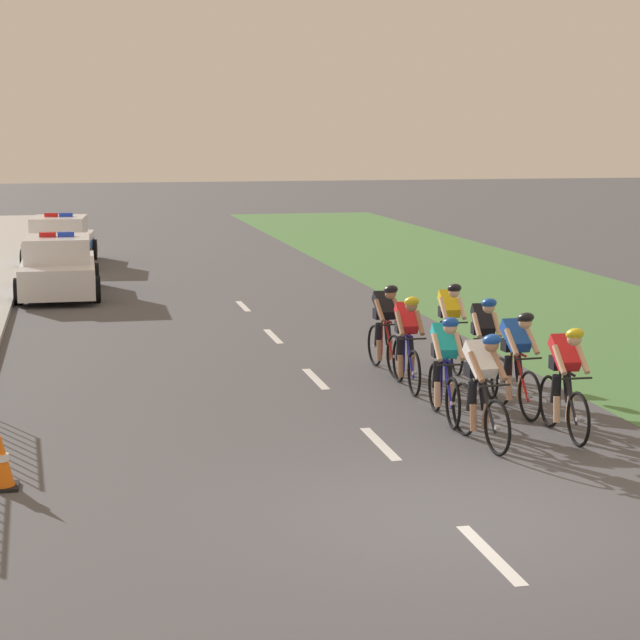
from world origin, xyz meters
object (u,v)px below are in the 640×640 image
at_px(cyclist_second, 565,379).
at_px(cyclist_third, 445,366).
at_px(cyclist_fourth, 516,360).
at_px(cyclist_seventh, 385,326).
at_px(police_car_second, 60,243).
at_px(cyclist_sixth, 483,342).
at_px(cyclist_lead, 481,387).
at_px(cyclist_fifth, 407,340).
at_px(cyclist_eighth, 450,324).
at_px(police_car_nearest, 58,269).
at_px(traffic_cone_near, 2,462).

distance_m(cyclist_second, cyclist_third, 1.74).
xyz_separation_m(cyclist_fourth, cyclist_seventh, (-1.08, 3.14, 0.00)).
bearing_deg(police_car_second, cyclist_sixth, -70.72).
xyz_separation_m(cyclist_lead, cyclist_second, (1.24, 0.17, 0.00)).
xyz_separation_m(cyclist_fifth, cyclist_sixth, (1.12, -0.41, 0.00)).
bearing_deg(cyclist_second, cyclist_eighth, 91.32).
xyz_separation_m(cyclist_second, cyclist_fourth, (-0.15, 1.34, 0.00)).
bearing_deg(police_car_second, police_car_nearest, -89.99).
distance_m(cyclist_second, cyclist_seventh, 4.64).
bearing_deg(cyclist_seventh, cyclist_fifth, -90.87).
distance_m(cyclist_fifth, cyclist_eighth, 1.71).
bearing_deg(cyclist_seventh, cyclist_lead, -90.20).
xyz_separation_m(cyclist_second, cyclist_seventh, (-1.22, 4.48, 0.00)).
distance_m(cyclist_lead, cyclist_third, 1.34).
height_order(cyclist_fifth, cyclist_seventh, same).
height_order(cyclist_fourth, cyclist_eighth, same).
bearing_deg(cyclist_seventh, police_car_second, 107.80).
height_order(cyclist_sixth, cyclist_eighth, same).
xyz_separation_m(cyclist_fourth, traffic_cone_near, (-7.08, -2.02, -0.48)).
bearing_deg(cyclist_seventh, cyclist_eighth, -3.09).
relative_size(cyclist_fifth, traffic_cone_near, 2.69).
distance_m(cyclist_second, cyclist_fifth, 3.39).
relative_size(police_car_nearest, traffic_cone_near, 6.91).
distance_m(cyclist_fourth, cyclist_seventh, 3.32).
bearing_deg(cyclist_eighth, cyclist_sixth, -90.73).
xyz_separation_m(cyclist_fifth, cyclist_eighth, (1.14, 1.27, 0.00)).
xyz_separation_m(police_car_second, traffic_cone_near, (-0.51, -22.25, -0.37)).
relative_size(cyclist_sixth, traffic_cone_near, 2.69).
height_order(cyclist_fourth, cyclist_sixth, same).
height_order(cyclist_third, cyclist_fifth, same).
height_order(police_car_nearest, police_car_second, same).
bearing_deg(traffic_cone_near, cyclist_fourth, 15.96).
xyz_separation_m(cyclist_sixth, cyclist_eighth, (0.02, 1.68, 0.00)).
height_order(cyclist_lead, police_car_second, police_car_second).
distance_m(cyclist_third, cyclist_sixth, 1.95).
relative_size(cyclist_third, cyclist_fourth, 1.00).
xyz_separation_m(cyclist_third, cyclist_fifth, (0.04, 1.98, 0.00)).
xyz_separation_m(cyclist_second, cyclist_third, (-1.29, 1.17, 0.00)).
distance_m(cyclist_fourth, cyclist_eighth, 3.08).
distance_m(cyclist_third, cyclist_fourth, 1.15).
xyz_separation_m(cyclist_lead, cyclist_seventh, (0.02, 4.65, 0.00)).
bearing_deg(cyclist_seventh, police_car_nearest, 117.81).
distance_m(cyclist_third, cyclist_fifth, 1.98).
relative_size(cyclist_second, traffic_cone_near, 2.69).
height_order(cyclist_second, cyclist_fourth, same).
xyz_separation_m(cyclist_fifth, police_car_second, (-5.46, 18.42, -0.11)).
xyz_separation_m(police_car_nearest, police_car_second, (-0.00, 6.69, 0.00)).
bearing_deg(cyclist_lead, cyclist_seventh, 89.80).
distance_m(cyclist_seventh, police_car_second, 17.95).
bearing_deg(cyclist_second, cyclist_fifth, 111.57).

